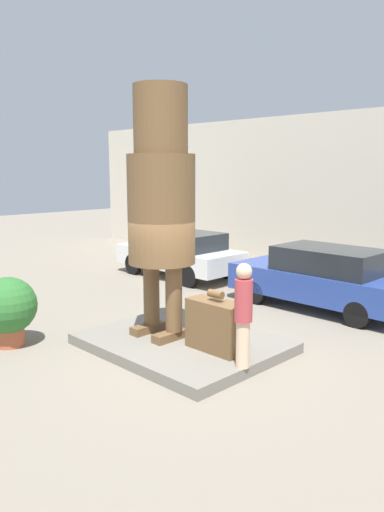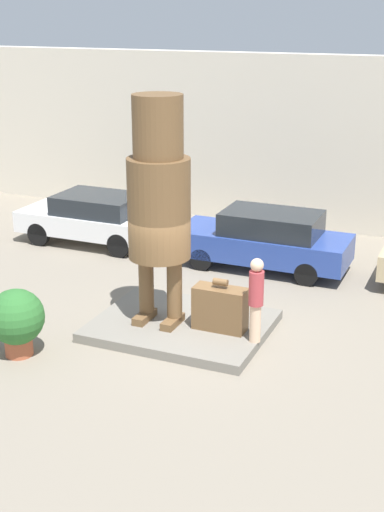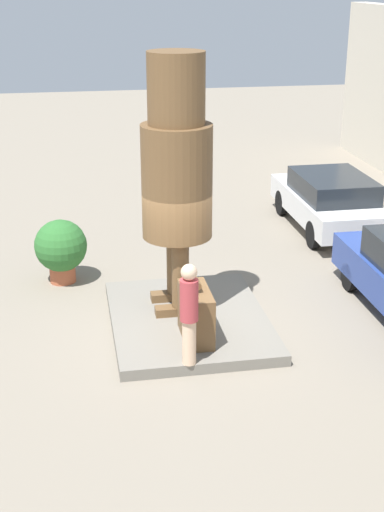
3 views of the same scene
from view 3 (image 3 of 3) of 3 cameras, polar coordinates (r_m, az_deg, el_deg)
name	(u,v)px [view 3 (image 3 of 3)]	position (r m, az deg, el deg)	size (l,w,h in m)	color
ground_plane	(189,325)	(13.68, -0.27, -5.55)	(60.00, 60.00, 0.00)	gray
pedestal	(189,320)	(13.64, -0.27, -5.16)	(3.68, 2.92, 0.20)	slate
statue_figure	(177,165)	(12.99, -1.24, 7.26)	(1.31, 1.31, 4.83)	brown
giant_suitcase	(196,314)	(12.59, 0.31, -4.64)	(1.12, 0.48, 1.13)	brown
tourist	(189,310)	(11.56, -0.23, -4.37)	(0.30, 0.30, 1.78)	beige
parked_car_white	(330,200)	(18.89, 10.97, 4.43)	(4.30, 1.90, 1.48)	silver
planter_pot	(61,248)	(15.54, -10.45, 0.66)	(1.13, 1.13, 1.40)	#AD5638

